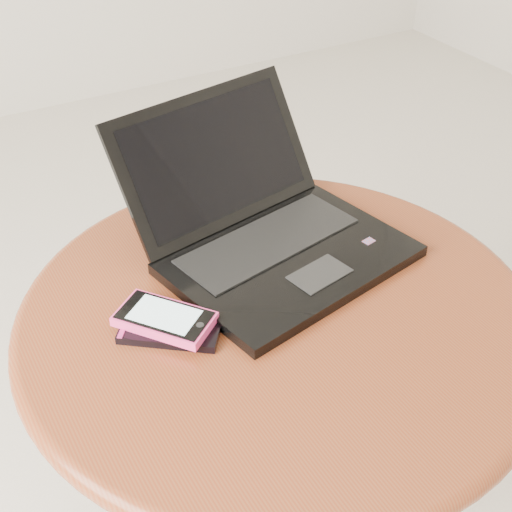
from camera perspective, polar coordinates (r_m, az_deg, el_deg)
table at (r=1.05m, az=1.63°, el=-8.87°), size 0.71×0.71×0.56m
laptop at (r=1.05m, az=0.90°, el=2.12°), size 0.39×0.40×0.19m
phone_black at (r=0.93m, az=-6.77°, el=-5.70°), size 0.14×0.13×0.01m
phone_pink at (r=0.93m, az=-7.23°, el=-4.93°), size 0.13×0.14×0.01m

